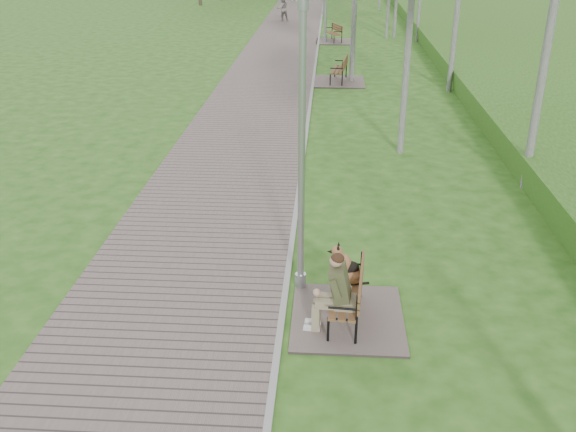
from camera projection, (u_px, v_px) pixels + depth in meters
name	position (u px, v px, depth m)	size (l,w,h in m)	color
ground	(297.00, 202.00, 13.78)	(120.00, 120.00, 0.00)	#275515
walkway	(285.00, 38.00, 33.39)	(3.50, 67.00, 0.04)	#72615C
kerb	(319.00, 38.00, 33.28)	(0.10, 67.00, 0.05)	#999993
embankment	(564.00, 46.00, 31.22)	(14.00, 70.00, 1.60)	#5D9635
bench_main	(342.00, 297.00, 9.52)	(1.68, 1.87, 1.47)	#72615C
bench_second	(338.00, 77.00, 24.11)	(1.88, 2.08, 1.15)	#72615C
bench_third	(333.00, 38.00, 32.32)	(1.73, 1.92, 1.06)	#72615C
lamp_post_near	(302.00, 165.00, 9.66)	(0.18, 0.18, 4.61)	#999BA0
pedestrian_far	(283.00, 9.00, 38.85)	(0.73, 0.57, 1.51)	gray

